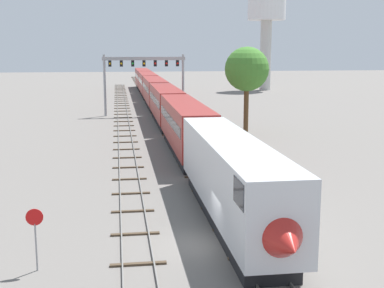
# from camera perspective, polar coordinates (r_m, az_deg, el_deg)

# --- Properties ---
(ground_plane) EXTENTS (400.00, 400.00, 0.00)m
(ground_plane) POSITION_cam_1_polar(r_m,az_deg,el_deg) (26.95, 1.54, -10.95)
(ground_plane) COLOR slate
(track_main) EXTENTS (2.60, 200.00, 0.16)m
(track_main) POSITION_cam_1_polar(r_m,az_deg,el_deg) (85.53, -3.91, 3.83)
(track_main) COLOR slate
(track_main) RESTS_ON ground
(track_near) EXTENTS (2.60, 160.00, 0.16)m
(track_near) POSITION_cam_1_polar(r_m,az_deg,el_deg) (65.47, -7.40, 1.75)
(track_near) COLOR slate
(track_near) RESTS_ON ground
(passenger_train) EXTENTS (3.04, 119.94, 4.80)m
(passenger_train) POSITION_cam_1_polar(r_m,az_deg,el_deg) (78.95, -3.59, 5.14)
(passenger_train) COLOR silver
(passenger_train) RESTS_ON ground
(signal_gantry) EXTENTS (12.10, 0.49, 8.92)m
(signal_gantry) POSITION_cam_1_polar(r_m,az_deg,el_deg) (77.60, -5.24, 7.96)
(signal_gantry) COLOR #999BA0
(signal_gantry) RESTS_ON ground
(water_tower) EXTENTS (8.98, 8.98, 22.80)m
(water_tower) POSITION_cam_1_polar(r_m,az_deg,el_deg) (126.86, 8.12, 13.78)
(water_tower) COLOR beige
(water_tower) RESTS_ON ground
(stop_sign) EXTENTS (0.76, 0.08, 2.88)m
(stop_sign) POSITION_cam_1_polar(r_m,az_deg,el_deg) (24.40, -16.70, -9.03)
(stop_sign) COLOR gray
(stop_sign) RESTS_ON ground
(trackside_tree_left) EXTENTS (5.08, 5.08, 9.99)m
(trackside_tree_left) POSITION_cam_1_polar(r_m,az_deg,el_deg) (60.87, 5.99, 8.06)
(trackside_tree_left) COLOR brown
(trackside_tree_left) RESTS_ON ground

